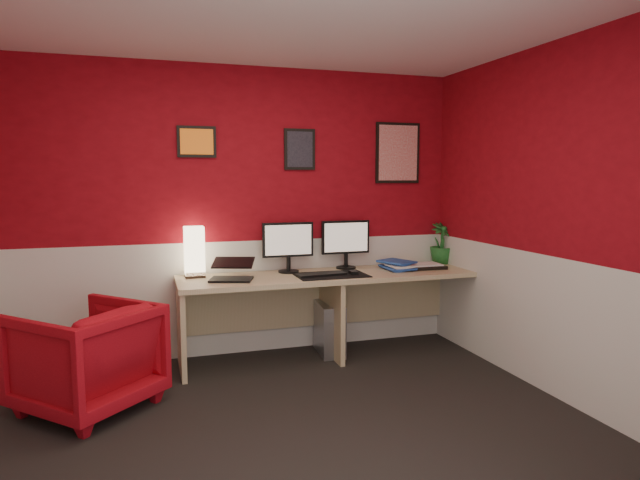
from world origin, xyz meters
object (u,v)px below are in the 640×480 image
Objects in this scene: desk at (332,315)px; shoji_lamp at (194,253)px; monitor_left at (288,239)px; laptop at (231,267)px; potted_plant at (441,243)px; armchair at (87,358)px; zen_tray at (424,267)px; monitor_right at (346,237)px; pc_tower at (329,328)px.

desk is 1.28m from shoji_lamp.
monitor_left is (0.80, -0.03, 0.09)m from shoji_lamp.
desk is 0.99m from laptop.
potted_plant reaches higher than armchair.
desk is at bearing -10.15° from shoji_lamp.
zen_tray reaches higher than desk.
laptop is (-0.87, -0.05, 0.47)m from desk.
monitor_left reaches higher than armchair.
laptop is 1.13m from monitor_right.
laptop is at bearing 161.11° from armchair.
desk is 2.00m from armchair.
shoji_lamp reaches higher than zen_tray.
monitor_left is 1.86m from armchair.
monitor_right is 0.74× the size of armchair.
armchair is at bearing -136.02° from laptop.
monitor_right reaches higher than pc_tower.
pc_tower is (0.01, 0.10, -0.14)m from desk.
pc_tower is at bearing 28.04° from laptop.
shoji_lamp is 1.35m from pc_tower.
monitor_left reaches higher than potted_plant.
monitor_right is (0.21, 0.22, 0.66)m from desk.
shoji_lamp is 0.69× the size of monitor_left.
zen_tray is 0.45× the size of armchair.
potted_plant is 1.37m from pc_tower.
desk is at bearing 151.64° from armchair.
zen_tray is at bearing -17.25° from monitor_right.
armchair is at bearing -168.60° from zen_tray.
potted_plant is (2.32, 0.02, -0.01)m from shoji_lamp.
shoji_lamp is at bearing 169.85° from desk.
desk is 7.43× the size of zen_tray.
monitor_right is 0.83m from pc_tower.
potted_plant is 3.25m from armchair.
armchair is at bearing -159.96° from monitor_right.
laptop is at bearing -172.44° from potted_plant.
pc_tower is 0.57× the size of armchair.
desk is 3.31× the size of armchair.
shoji_lamp is 0.38m from laptop.
shoji_lamp is at bearing 154.20° from laptop.
monitor_left is at bearing 41.79° from laptop.
laptop is 2.08m from potted_plant.
monitor_right reaches higher than potted_plant.
monitor_right is at bearing 4.69° from monitor_left.
pc_tower is at bearing -174.02° from potted_plant.
monitor_right is at bearing 32.69° from laptop.
potted_plant is at bearing 0.41° from shoji_lamp.
laptop is at bearing -165.71° from monitor_right.
pc_tower is at bearing 154.18° from armchair.
armchair is (-1.92, -0.55, -0.01)m from desk.
monitor_right reaches higher than armchair.
potted_plant is (1.18, 0.22, 0.56)m from desk.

